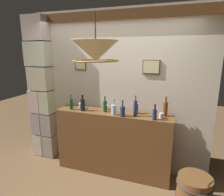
{
  "coord_description": "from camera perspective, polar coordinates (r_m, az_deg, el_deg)",
  "views": [
    {
      "loc": [
        0.96,
        -2.0,
        2.03
      ],
      "look_at": [
        0.0,
        0.78,
        1.31
      ],
      "focal_mm": 31.27,
      "sensor_mm": 36.0,
      "label": 1
    }
  ],
  "objects": [
    {
      "name": "liquor_bottle_gin",
      "position": [
        3.36,
        -11.87,
        -1.6
      ],
      "size": [
        0.06,
        0.06,
        0.27
      ],
      "color": "#1B4E22",
      "rests_on": "bar_shelf_unit"
    },
    {
      "name": "liquor_bottle_bourbon",
      "position": [
        3.16,
        -2.06,
        -2.33
      ],
      "size": [
        0.06,
        0.06,
        0.25
      ],
      "color": "#1B4D20",
      "rests_on": "bar_shelf_unit"
    },
    {
      "name": "glass_tumbler_rocks",
      "position": [
        2.96,
        14.21,
        -5.0
      ],
      "size": [
        0.06,
        0.06,
        0.08
      ],
      "color": "silver",
      "rests_on": "bar_shelf_unit"
    },
    {
      "name": "stone_pillar",
      "position": [
        3.89,
        -19.68,
        2.23
      ],
      "size": [
        0.46,
        0.31,
        2.62
      ],
      "color": "beige",
      "rests_on": "ground"
    },
    {
      "name": "pendant_lamp",
      "position": [
        2.02,
        -4.77,
        13.35
      ],
      "size": [
        0.47,
        0.47,
        0.48
      ],
      "color": "beige"
    },
    {
      "name": "liquor_bottle_rum",
      "position": [
        3.25,
        -8.56,
        -1.89
      ],
      "size": [
        0.07,
        0.07,
        0.26
      ],
      "color": "black",
      "rests_on": "bar_shelf_unit"
    },
    {
      "name": "liquor_bottle_whiskey",
      "position": [
        3.09,
        6.94,
        -3.04
      ],
      "size": [
        0.08,
        0.08,
        0.22
      ],
      "color": "maroon",
      "rests_on": "bar_shelf_unit"
    },
    {
      "name": "bar_shelf_unit",
      "position": [
        3.35,
        0.29,
        -12.93
      ],
      "size": [
        1.9,
        0.38,
        1.06
      ],
      "primitive_type": "cube",
      "color": "brown",
      "rests_on": "ground"
    },
    {
      "name": "liquor_bottle_scotch",
      "position": [
        2.96,
        6.84,
        -2.97
      ],
      "size": [
        0.05,
        0.05,
        0.32
      ],
      "color": "navy",
      "rests_on": "bar_shelf_unit"
    },
    {
      "name": "wooden_barrel",
      "position": [
        3.06,
        22.81,
        -23.87
      ],
      "size": [
        0.47,
        0.47,
        0.44
      ],
      "color": "brown",
      "rests_on": "ground"
    },
    {
      "name": "liquor_bottle_port",
      "position": [
        3.05,
        15.33,
        -3.02
      ],
      "size": [
        0.07,
        0.07,
        0.3
      ],
      "color": "brown",
      "rests_on": "bar_shelf_unit"
    },
    {
      "name": "liquor_bottle_vermouth",
      "position": [
        2.94,
        3.1,
        -3.83
      ],
      "size": [
        0.07,
        0.07,
        0.25
      ],
      "color": "navy",
      "rests_on": "bar_shelf_unit"
    },
    {
      "name": "liquor_bottle_tequila",
      "position": [
        2.86,
        12.35,
        -4.54
      ],
      "size": [
        0.06,
        0.06,
        0.24
      ],
      "color": "navy",
      "rests_on": "bar_shelf_unit"
    },
    {
      "name": "glass_tumbler_highball",
      "position": [
        3.39,
        -9.09,
        -2.22
      ],
      "size": [
        0.07,
        0.07,
        0.1
      ],
      "color": "silver",
      "rests_on": "bar_shelf_unit"
    },
    {
      "name": "panelled_rear_partition",
      "position": [
        3.3,
        1.8,
        3.0
      ],
      "size": [
        3.03,
        0.15,
        2.69
      ],
      "color": "beige",
      "rests_on": "ground"
    },
    {
      "name": "glass_tumbler_shot",
      "position": [
        3.3,
        -1.74,
        -2.74
      ],
      "size": [
        0.08,
        0.08,
        0.07
      ],
      "color": "silver",
      "rests_on": "bar_shelf_unit"
    },
    {
      "name": "liquor_bottle_rye",
      "position": [
        3.01,
        0.53,
        -3.32
      ],
      "size": [
        0.07,
        0.07,
        0.26
      ],
      "color": "#A8D6E4",
      "rests_on": "bar_shelf_unit"
    }
  ]
}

